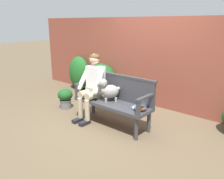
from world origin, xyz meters
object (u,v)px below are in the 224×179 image
object	(u,v)px
baseball_glove	(140,108)
potted_plant	(65,97)
dog_on_bench	(109,90)
garden_bench	(112,105)
tennis_racket	(140,107)
person_seated	(93,84)

from	to	relation	value
baseball_glove	potted_plant	distance (m)	2.06
dog_on_bench	garden_bench	bearing A→B (deg)	-5.14
tennis_racket	baseball_glove	bearing A→B (deg)	-58.10
baseball_glove	garden_bench	bearing A→B (deg)	139.94
tennis_racket	dog_on_bench	bearing A→B (deg)	-172.36
tennis_racket	garden_bench	bearing A→B (deg)	-170.33
baseball_glove	potted_plant	size ratio (longest dim) A/B	0.47
baseball_glove	potted_plant	xyz separation A→B (m)	(-2.05, 0.00, -0.25)
baseball_glove	potted_plant	world-z (taller)	baseball_glove
dog_on_bench	potted_plant	world-z (taller)	dog_on_bench
dog_on_bench	potted_plant	bearing A→B (deg)	-178.66
baseball_glove	dog_on_bench	bearing A→B (deg)	139.56
person_seated	tennis_racket	distance (m)	1.11
garden_bench	dog_on_bench	bearing A→B (deg)	174.86
potted_plant	tennis_racket	bearing A→B (deg)	3.49
garden_bench	potted_plant	distance (m)	1.40
person_seated	dog_on_bench	bearing A→B (deg)	3.27
person_seated	tennis_racket	bearing A→B (deg)	6.00
baseball_glove	person_seated	bearing A→B (deg)	141.57
dog_on_bench	tennis_racket	xyz separation A→B (m)	(0.67, 0.09, -0.21)
person_seated	baseball_glove	distance (m)	1.17
garden_bench	tennis_racket	bearing A→B (deg)	9.67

